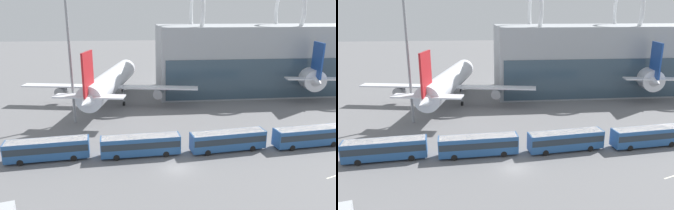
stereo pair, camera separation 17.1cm
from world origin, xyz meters
TOP-DOWN VIEW (x-y plane):
  - ground_plane at (0.00, 0.00)m, footprint 440.00×440.00m
  - terminal_building at (51.27, 47.54)m, footprint 100.75×22.09m
  - airliner_at_gate_near at (-12.03, 36.69)m, footprint 43.56×43.59m
  - airliner_at_gate_far at (41.11, 45.23)m, footprint 35.64×35.10m
  - shuttle_bus_0 at (-19.95, 5.10)m, footprint 13.05×4.03m
  - shuttle_bus_1 at (-5.27, 5.22)m, footprint 12.98×3.55m
  - shuttle_bus_2 at (9.42, 5.71)m, footprint 13.07×4.27m
  - shuttle_bus_3 at (24.11, 6.09)m, footprint 13.05×4.12m
  - floodlight_mast at (-18.74, 23.34)m, footprint 2.27×2.27m
  - lane_stripe_0 at (-17.63, 7.77)m, footprint 6.64×2.05m

SIDE VIEW (x-z plane):
  - ground_plane at x=0.00m, z-range 0.00..0.00m
  - lane_stripe_0 at x=-17.63m, z-range 0.00..0.01m
  - shuttle_bus_0 at x=-19.95m, z-range 0.29..3.67m
  - shuttle_bus_1 at x=-5.27m, z-range 0.29..3.67m
  - shuttle_bus_2 at x=9.42m, z-range 0.29..3.67m
  - shuttle_bus_3 at x=24.11m, z-range 0.29..3.67m
  - airliner_at_gate_near at x=-12.03m, z-range -1.89..13.37m
  - airliner_at_gate_far at x=41.11m, z-range -1.89..13.58m
  - terminal_building at x=51.27m, z-range -6.10..25.88m
  - floodlight_mast at x=-18.74m, z-range 3.51..32.68m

